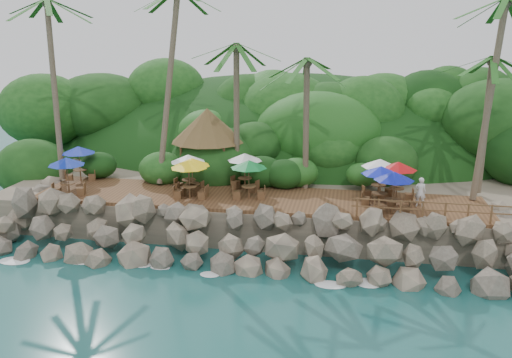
# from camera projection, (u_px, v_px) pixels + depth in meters

# --- Properties ---
(ground) EXTENTS (140.00, 140.00, 0.00)m
(ground) POSITION_uv_depth(u_px,v_px,m) (234.00, 278.00, 26.08)
(ground) COLOR #19514F
(ground) RESTS_ON ground
(land_base) EXTENTS (32.00, 25.20, 2.10)m
(land_base) POSITION_uv_depth(u_px,v_px,m) (279.00, 175.00, 40.99)
(land_base) COLOR gray
(land_base) RESTS_ON ground
(jungle_hill) EXTENTS (44.80, 28.00, 15.40)m
(jungle_hill) POSITION_uv_depth(u_px,v_px,m) (291.00, 165.00, 48.39)
(jungle_hill) COLOR #143811
(jungle_hill) RESTS_ON ground
(seawall) EXTENTS (29.00, 4.00, 2.30)m
(seawall) POSITION_uv_depth(u_px,v_px,m) (242.00, 241.00, 27.68)
(seawall) COLOR gray
(seawall) RESTS_ON ground
(terrace) EXTENTS (26.00, 5.00, 0.20)m
(terrace) POSITION_uv_depth(u_px,v_px,m) (256.00, 199.00, 31.20)
(terrace) COLOR brown
(terrace) RESTS_ON land_base
(jungle_foliage) EXTENTS (44.00, 16.00, 12.00)m
(jungle_foliage) POSITION_uv_depth(u_px,v_px,m) (277.00, 192.00, 40.32)
(jungle_foliage) COLOR #143811
(jungle_foliage) RESTS_ON ground
(foam_line) EXTENTS (25.20, 0.80, 0.06)m
(foam_line) POSITION_uv_depth(u_px,v_px,m) (235.00, 275.00, 26.35)
(foam_line) COLOR white
(foam_line) RESTS_ON ground
(palms) EXTENTS (32.36, 6.98, 13.13)m
(palms) POSITION_uv_depth(u_px,v_px,m) (284.00, 25.00, 30.83)
(palms) COLOR brown
(palms) RESTS_ON ground
(palapa) EXTENTS (4.78, 4.78, 4.60)m
(palapa) POSITION_uv_depth(u_px,v_px,m) (208.00, 125.00, 34.59)
(palapa) COLOR brown
(palapa) RESTS_ON ground
(dining_clusters) EXTENTS (21.90, 5.19, 2.29)m
(dining_clusters) POSITION_uv_depth(u_px,v_px,m) (247.00, 165.00, 30.74)
(dining_clusters) COLOR brown
(dining_clusters) RESTS_ON terrace
(railing) EXTENTS (8.30, 0.10, 1.00)m
(railing) POSITION_uv_depth(u_px,v_px,m) (434.00, 209.00, 27.11)
(railing) COLOR brown
(railing) RESTS_ON terrace
(waiter) EXTENTS (0.63, 0.44, 1.66)m
(waiter) POSITION_uv_depth(u_px,v_px,m) (420.00, 192.00, 29.26)
(waiter) COLOR white
(waiter) RESTS_ON terrace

